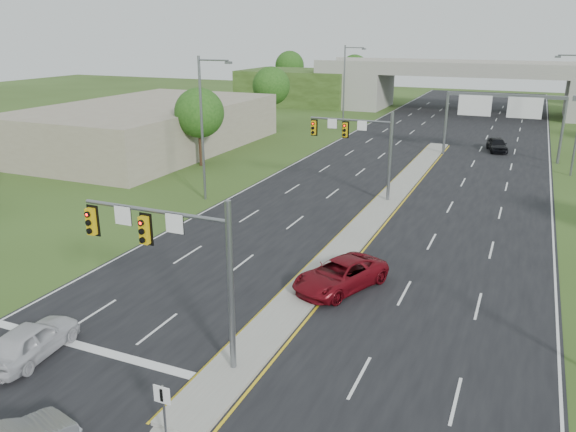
% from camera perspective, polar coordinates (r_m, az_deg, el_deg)
% --- Properties ---
extents(ground, '(240.00, 240.00, 0.00)m').
position_cam_1_polar(ground, '(23.03, -5.54, -15.35)').
color(ground, '#2E4217').
rests_on(ground, ground).
extents(road, '(24.00, 160.00, 0.02)m').
position_cam_1_polar(road, '(54.04, 12.61, 4.24)').
color(road, black).
rests_on(road, ground).
extents(median, '(2.00, 54.00, 0.16)m').
position_cam_1_polar(median, '(42.69, 9.43, 0.84)').
color(median, gray).
rests_on(median, road).
extents(median_nose, '(2.00, 2.00, 0.16)m').
position_cam_1_polar(median_nose, '(20.26, -11.36, -20.67)').
color(median_nose, gray).
rests_on(median_nose, road).
extents(lane_markings, '(23.72, 160.00, 0.01)m').
position_cam_1_polar(lane_markings, '(48.38, 10.48, 2.77)').
color(lane_markings, gold).
rests_on(lane_markings, road).
extents(signal_mast_near, '(6.62, 0.60, 7.00)m').
position_cam_1_polar(signal_mast_near, '(21.87, -11.23, -3.53)').
color(signal_mast_near, slate).
rests_on(signal_mast_near, ground).
extents(signal_mast_far, '(6.62, 0.60, 7.00)m').
position_cam_1_polar(signal_mast_far, '(43.96, 7.50, 7.65)').
color(signal_mast_far, slate).
rests_on(signal_mast_far, ground).
extents(keep_right_sign, '(0.60, 0.13, 2.20)m').
position_cam_1_polar(keep_right_sign, '(19.07, -12.57, -18.21)').
color(keep_right_sign, slate).
rests_on(keep_right_sign, ground).
extents(sign_gantry, '(11.58, 0.44, 6.67)m').
position_cam_1_polar(sign_gantry, '(62.09, 20.94, 10.19)').
color(sign_gantry, slate).
rests_on(sign_gantry, ground).
extents(overpass, '(80.00, 14.00, 8.10)m').
position_cam_1_polar(overpass, '(97.55, 18.10, 12.03)').
color(overpass, gray).
rests_on(overpass, ground).
extents(lightpole_l_mid, '(2.85, 0.25, 11.00)m').
position_cam_1_polar(lightpole_l_mid, '(43.69, -8.54, 9.38)').
color(lightpole_l_mid, slate).
rests_on(lightpole_l_mid, ground).
extents(lightpole_l_far, '(2.85, 0.25, 11.00)m').
position_cam_1_polar(lightpole_l_far, '(75.50, 5.86, 13.17)').
color(lightpole_l_far, slate).
rests_on(lightpole_l_far, ground).
extents(tree_l_near, '(4.80, 4.80, 7.60)m').
position_cam_1_polar(tree_l_near, '(55.74, -9.00, 10.29)').
color(tree_l_near, '#382316').
rests_on(tree_l_near, ground).
extents(tree_l_mid, '(5.20, 5.20, 8.12)m').
position_cam_1_polar(tree_l_mid, '(79.45, -1.71, 13.07)').
color(tree_l_mid, '#382316').
rests_on(tree_l_mid, ground).
extents(tree_back_a, '(6.00, 6.00, 8.85)m').
position_cam_1_polar(tree_back_a, '(120.63, 0.17, 15.02)').
color(tree_back_a, '#382316').
rests_on(tree_back_a, ground).
extents(tree_back_b, '(5.60, 5.60, 8.32)m').
position_cam_1_polar(tree_back_b, '(115.85, 6.75, 14.61)').
color(tree_back_b, '#382316').
rests_on(tree_back_b, ground).
extents(commercial_building, '(18.00, 30.00, 5.00)m').
position_cam_1_polar(commercial_building, '(65.85, -14.02, 8.83)').
color(commercial_building, gray).
rests_on(commercial_building, ground).
extents(car_white, '(2.24, 4.58, 1.50)m').
position_cam_1_polar(car_white, '(25.59, -24.62, -11.38)').
color(car_white, silver).
rests_on(car_white, road).
extents(car_far_a, '(4.47, 6.06, 1.53)m').
position_cam_1_polar(car_far_a, '(29.16, 5.32, -5.96)').
color(car_far_a, maroon).
rests_on(car_far_a, road).
extents(car_far_c, '(2.80, 4.75, 1.52)m').
position_cam_1_polar(car_far_c, '(66.64, 20.47, 6.82)').
color(car_far_c, black).
rests_on(car_far_c, road).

